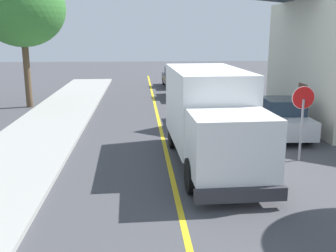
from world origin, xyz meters
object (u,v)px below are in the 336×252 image
at_px(box_truck, 210,113).
at_px(street_tree_down_block, 22,8).
at_px(parked_car_mid, 183,87).
at_px(parked_van_across, 281,118).
at_px(parked_car_far, 175,77).
at_px(stop_sign, 303,109).
at_px(parked_car_near, 204,106).

relative_size(box_truck, street_tree_down_block, 0.89).
height_order(parked_car_mid, parked_van_across, same).
bearing_deg(parked_car_far, stop_sign, -82.59).
xyz_separation_m(parked_car_mid, parked_van_across, (3.11, -10.66, 0.00)).
xyz_separation_m(parked_car_near, street_tree_down_block, (-10.07, 4.65, 5.07)).
bearing_deg(box_truck, parked_car_mid, 87.30).
xyz_separation_m(box_truck, parked_car_mid, (0.66, 14.07, -0.97)).
distance_m(box_truck, parked_car_mid, 14.12).
bearing_deg(parked_car_far, parked_car_near, -88.70).
relative_size(parked_car_near, street_tree_down_block, 0.54).
height_order(parked_car_near, parked_car_mid, same).
xyz_separation_m(parked_car_far, stop_sign, (2.60, -19.98, 1.06)).
bearing_deg(box_truck, parked_car_near, 81.99).
bearing_deg(box_truck, parked_van_across, 42.08).
height_order(parked_van_across, stop_sign, stop_sign).
bearing_deg(parked_car_mid, stop_sign, -79.67).
height_order(parked_car_mid, stop_sign, stop_sign).
relative_size(parked_car_mid, stop_sign, 1.69).
xyz_separation_m(stop_sign, street_tree_down_block, (-12.37, 11.30, 4.00)).
relative_size(parked_car_near, parked_car_far, 0.99).
relative_size(box_truck, parked_car_far, 1.62).
height_order(parked_car_near, parked_van_across, same).
height_order(box_truck, parked_car_near, box_truck).
relative_size(stop_sign, street_tree_down_block, 0.33).
bearing_deg(parked_van_across, street_tree_down_block, 148.64).
bearing_deg(parked_van_across, parked_car_mid, 106.27).
bearing_deg(stop_sign, box_truck, 179.67).
bearing_deg(stop_sign, parked_car_far, 97.41).
height_order(parked_car_far, street_tree_down_block, street_tree_down_block).
relative_size(parked_car_far, parked_van_across, 1.00).
distance_m(parked_car_far, street_tree_down_block, 14.02).
distance_m(parked_car_mid, parked_car_far, 5.89).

